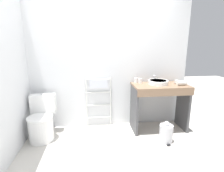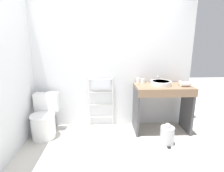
# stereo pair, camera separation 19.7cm
# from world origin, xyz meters

# --- Properties ---
(ground_plane) EXTENTS (12.00, 12.00, 0.00)m
(ground_plane) POSITION_xyz_m (0.00, 0.00, 0.00)
(ground_plane) COLOR beige
(wall_back) EXTENTS (3.09, 0.12, 2.52)m
(wall_back) POSITION_xyz_m (0.00, 1.31, 1.26)
(wall_back) COLOR silver
(wall_back) RESTS_ON ground_plane
(wall_side) EXTENTS (0.12, 1.88, 2.52)m
(wall_side) POSITION_xyz_m (-1.48, 0.63, 1.26)
(wall_side) COLOR silver
(wall_side) RESTS_ON ground_plane
(toilet) EXTENTS (0.42, 0.55, 0.74)m
(toilet) POSITION_xyz_m (-1.16, 0.86, 0.30)
(toilet) COLOR white
(toilet) RESTS_ON ground_plane
(towel_radiator) EXTENTS (0.49, 0.06, 0.98)m
(towel_radiator) POSITION_xyz_m (-0.18, 1.21, 0.70)
(towel_radiator) COLOR white
(towel_radiator) RESTS_ON ground_plane
(vanity_counter) EXTENTS (0.98, 0.55, 0.87)m
(vanity_counter) POSITION_xyz_m (0.93, 0.94, 0.59)
(vanity_counter) COLOR #84664C
(vanity_counter) RESTS_ON ground_plane
(sink_basin) EXTENTS (0.36, 0.36, 0.07)m
(sink_basin) POSITION_xyz_m (0.89, 0.98, 0.91)
(sink_basin) COLOR white
(sink_basin) RESTS_ON vanity_counter
(faucet) EXTENTS (0.02, 0.10, 0.13)m
(faucet) POSITION_xyz_m (0.89, 1.18, 0.95)
(faucet) COLOR silver
(faucet) RESTS_ON vanity_counter
(cup_near_wall) EXTENTS (0.07, 0.07, 0.10)m
(cup_near_wall) POSITION_xyz_m (0.52, 1.16, 0.92)
(cup_near_wall) COLOR white
(cup_near_wall) RESTS_ON vanity_counter
(cup_near_edge) EXTENTS (0.07, 0.07, 0.09)m
(cup_near_edge) POSITION_xyz_m (0.60, 1.12, 0.91)
(cup_near_edge) COLOR white
(cup_near_edge) RESTS_ON vanity_counter
(hair_dryer) EXTENTS (0.20, 0.19, 0.08)m
(hair_dryer) POSITION_xyz_m (1.28, 0.88, 0.91)
(hair_dryer) COLOR white
(hair_dryer) RESTS_ON vanity_counter
(trash_bin) EXTENTS (0.22, 0.25, 0.37)m
(trash_bin) POSITION_xyz_m (0.89, 0.50, 0.16)
(trash_bin) COLOR silver
(trash_bin) RESTS_ON ground_plane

